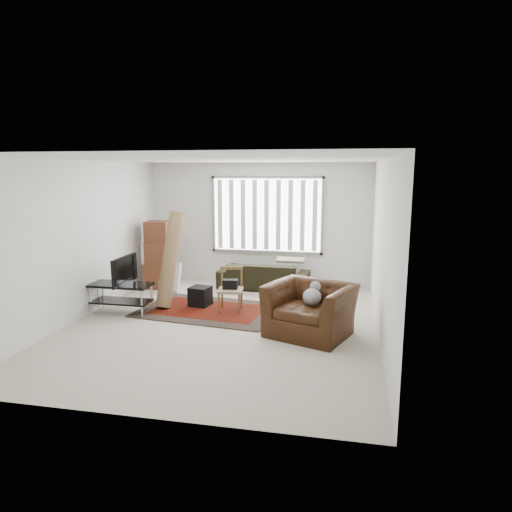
# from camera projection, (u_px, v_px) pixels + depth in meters

# --- Properties ---
(room) EXTENTS (6.00, 6.02, 2.71)m
(room) POSITION_uv_depth(u_px,v_px,m) (232.00, 216.00, 7.77)
(room) COLOR beige
(room) RESTS_ON ground
(persian_rug) EXTENTS (2.63, 1.91, 0.02)m
(persian_rug) POSITION_uv_depth(u_px,v_px,m) (209.00, 310.00, 8.34)
(persian_rug) COLOR black
(persian_rug) RESTS_ON ground
(tv_stand) EXTENTS (1.08, 0.49, 0.54)m
(tv_stand) POSITION_uv_depth(u_px,v_px,m) (121.00, 292.00, 8.14)
(tv_stand) COLOR black
(tv_stand) RESTS_ON ground
(tv) EXTENTS (0.11, 0.88, 0.50)m
(tv) POSITION_uv_depth(u_px,v_px,m) (120.00, 270.00, 8.07)
(tv) COLOR black
(tv) RESTS_ON tv_stand
(subwoofer) EXTENTS (0.41, 0.41, 0.36)m
(subwoofer) POSITION_uv_depth(u_px,v_px,m) (200.00, 296.00, 8.58)
(subwoofer) COLOR black
(subwoofer) RESTS_ON persian_rug
(moving_boxes) EXTENTS (0.66, 0.61, 1.45)m
(moving_boxes) POSITION_uv_depth(u_px,v_px,m) (159.00, 257.00, 9.91)
(moving_boxes) COLOR brown
(moving_boxes) RESTS_ON ground
(white_flatpack) EXTENTS (0.53, 0.33, 0.62)m
(white_flatpack) POSITION_uv_depth(u_px,v_px,m) (170.00, 277.00, 9.67)
(white_flatpack) COLOR silver
(white_flatpack) RESTS_ON ground
(rolled_rug) EXTENTS (0.43, 0.86, 1.78)m
(rolled_rug) POSITION_uv_depth(u_px,v_px,m) (170.00, 259.00, 8.51)
(rolled_rug) COLOR olive
(rolled_rug) RESTS_ON ground
(sofa) EXTENTS (1.97, 0.91, 0.75)m
(sofa) POSITION_uv_depth(u_px,v_px,m) (264.00, 272.00, 9.85)
(sofa) COLOR black
(sofa) RESTS_ON ground
(side_chair) EXTENTS (0.48, 0.48, 0.80)m
(side_chair) POSITION_uv_depth(u_px,v_px,m) (230.00, 287.00, 8.23)
(side_chair) COLOR #857557
(side_chair) RESTS_ON ground
(armchair) EXTENTS (1.53, 1.44, 0.91)m
(armchair) POSITION_uv_depth(u_px,v_px,m) (310.00, 306.00, 7.05)
(armchair) COLOR #32190A
(armchair) RESTS_ON ground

